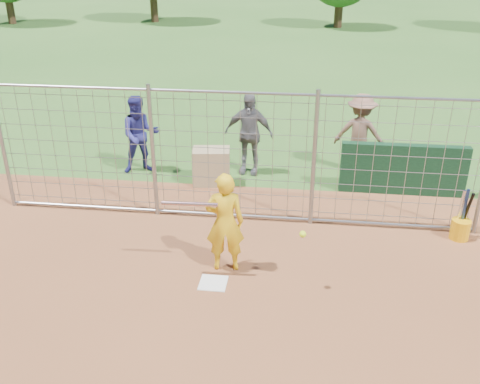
# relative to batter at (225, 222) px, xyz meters

# --- Properties ---
(ground) EXTENTS (100.00, 100.00, 0.00)m
(ground) POSITION_rel_batter_xyz_m (-0.12, -0.28, -0.85)
(ground) COLOR #2D591E
(ground) RESTS_ON ground
(home_plate) EXTENTS (0.43, 0.43, 0.02)m
(home_plate) POSITION_rel_batter_xyz_m (-0.12, -0.48, -0.84)
(home_plate) COLOR silver
(home_plate) RESTS_ON ground
(dugout_wall) EXTENTS (2.60, 0.20, 1.10)m
(dugout_wall) POSITION_rel_batter_xyz_m (3.28, 3.32, -0.30)
(dugout_wall) COLOR #11381E
(dugout_wall) RESTS_ON ground
(batter) EXTENTS (0.67, 0.49, 1.70)m
(batter) POSITION_rel_batter_xyz_m (0.00, 0.00, 0.00)
(batter) COLOR gold
(batter) RESTS_ON ground
(bystander_a) EXTENTS (1.06, 0.96, 1.80)m
(bystander_a) POSITION_rel_batter_xyz_m (-2.53, 3.80, 0.05)
(bystander_a) COLOR navy
(bystander_a) RESTS_ON ground
(bystander_b) EXTENTS (1.16, 0.59, 1.89)m
(bystander_b) POSITION_rel_batter_xyz_m (-0.07, 4.06, 0.10)
(bystander_b) COLOR #5A5A5F
(bystander_b) RESTS_ON ground
(bystander_c) EXTENTS (1.32, 0.96, 1.83)m
(bystander_c) POSITION_rel_batter_xyz_m (2.44, 4.49, 0.07)
(bystander_c) COLOR #8E604D
(bystander_c) RESTS_ON ground
(equipment_bin) EXTENTS (0.86, 0.64, 0.80)m
(equipment_bin) POSITION_rel_batter_xyz_m (-0.81, 3.34, -0.45)
(equipment_bin) COLOR tan
(equipment_bin) RESTS_ON ground
(equipment_in_play) EXTENTS (2.20, 0.25, 0.40)m
(equipment_in_play) POSITION_rel_batter_xyz_m (-0.07, -0.34, 0.38)
(equipment_in_play) COLOR silver
(equipment_in_play) RESTS_ON ground
(bucket_with_bats) EXTENTS (0.34, 0.39, 0.98)m
(bucket_with_bats) POSITION_rel_batter_xyz_m (4.06, 1.48, -0.60)
(bucket_with_bats) COLOR #F2A70C
(bucket_with_bats) RESTS_ON ground
(backstop_fence) EXTENTS (9.08, 0.08, 2.60)m
(backstop_fence) POSITION_rel_batter_xyz_m (-0.12, 1.72, 0.41)
(backstop_fence) COLOR gray
(backstop_fence) RESTS_ON ground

